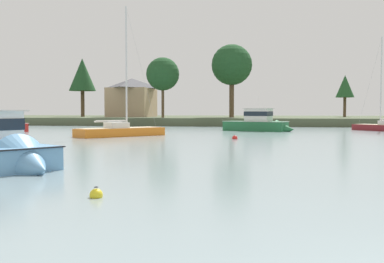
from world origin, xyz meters
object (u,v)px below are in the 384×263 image
(sailboat_orange, at_px, (120,133))
(mooring_buoy_yellow, at_px, (96,195))
(mooring_buoy_red, at_px, (235,138))
(cruiser_green, at_px, (261,126))

(sailboat_orange, height_order, mooring_buoy_yellow, sailboat_orange)
(mooring_buoy_yellow, relative_size, mooring_buoy_red, 0.82)
(cruiser_green, bearing_deg, mooring_buoy_red, -97.48)
(sailboat_orange, distance_m, mooring_buoy_red, 11.44)
(cruiser_green, xyz_separation_m, mooring_buoy_yellow, (-4.22, -42.64, -0.58))
(cruiser_green, bearing_deg, mooring_buoy_yellow, -95.66)
(sailboat_orange, relative_size, mooring_buoy_yellow, 30.36)
(sailboat_orange, xyz_separation_m, mooring_buoy_red, (11.11, -2.71, -0.17))
(cruiser_green, xyz_separation_m, mooring_buoy_red, (-2.09, -15.89, -0.56))
(cruiser_green, relative_size, sailboat_orange, 0.69)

